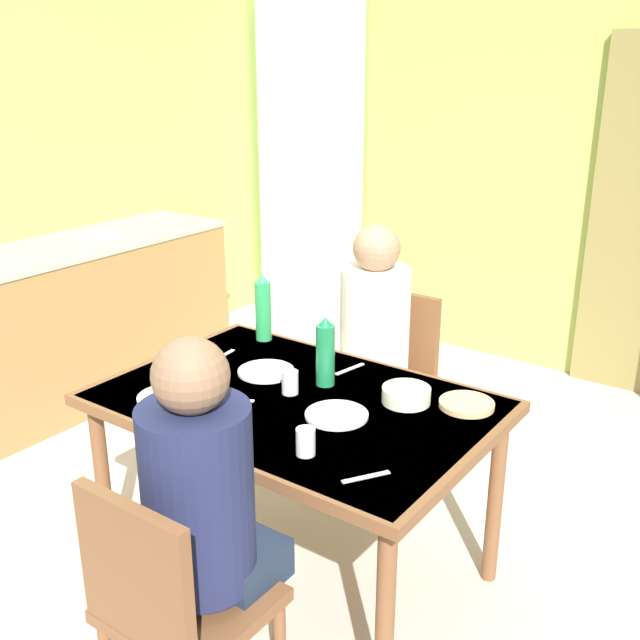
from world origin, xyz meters
name	(u,v)px	position (x,y,z in m)	size (l,w,h in m)	color
ground_plane	(223,554)	(0.00, 0.00, 0.00)	(6.85, 6.85, 0.00)	beige
wall_back	(510,147)	(0.00, 2.63, 1.34)	(4.22, 0.10, 2.69)	#A1B856
wall_left	(25,156)	(-2.01, 0.66, 1.34)	(0.10, 3.95, 2.69)	#9DB857
curtain_panel	(309,165)	(-1.45, 2.53, 1.13)	(0.90, 0.03, 2.26)	white
kitchen_counter	(67,324)	(-1.68, 0.57, 0.45)	(0.61, 2.01, 0.91)	olive
dining_table	(295,416)	(0.30, 0.10, 0.66)	(1.37, 0.92, 0.73)	brown
chair_near_diner	(171,606)	(0.50, -0.72, 0.50)	(0.40, 0.40, 0.87)	brown
chair_far_diner	(387,376)	(0.20, 0.91, 0.50)	(0.40, 0.40, 0.87)	brown
person_near_diner	(202,490)	(0.50, -0.58, 0.78)	(0.30, 0.37, 0.77)	#1F2C41
person_far_diner	(373,326)	(0.20, 0.77, 0.78)	(0.30, 0.37, 0.77)	silver
water_bottle_green_near	(325,353)	(0.31, 0.26, 0.86)	(0.07, 0.07, 0.27)	#1D7D48
water_bottle_green_far	(263,309)	(-0.16, 0.48, 0.87)	(0.07, 0.07, 0.29)	green
serving_bowl_center	(406,395)	(0.63, 0.30, 0.76)	(0.17, 0.17, 0.06)	silver
dinner_plate_near_left	(337,415)	(0.50, 0.07, 0.74)	(0.21, 0.21, 0.01)	white
dinner_plate_near_right	(266,371)	(0.07, 0.21, 0.74)	(0.22, 0.22, 0.01)	white
dinner_plate_far_center	(168,397)	(-0.06, -0.17, 0.74)	(0.22, 0.22, 0.01)	white
drinking_glass_by_near_diner	(290,382)	(0.26, 0.12, 0.77)	(0.06, 0.06, 0.09)	silver
drinking_glass_by_far_diner	(306,442)	(0.56, -0.19, 0.77)	(0.06, 0.06, 0.09)	silver
bread_plate_sliced	(467,404)	(0.82, 0.39, 0.74)	(0.19, 0.19, 0.02)	#DBB77A
cutlery_knife_near	(366,477)	(0.78, -0.20, 0.73)	(0.15, 0.02, 0.00)	silver
cutlery_fork_near	(223,356)	(-0.18, 0.23, 0.73)	(0.15, 0.02, 0.00)	silver
cutlery_knife_far	(350,369)	(0.31, 0.42, 0.73)	(0.15, 0.02, 0.00)	silver
cutlery_fork_far	(233,400)	(0.13, -0.04, 0.73)	(0.15, 0.02, 0.00)	silver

